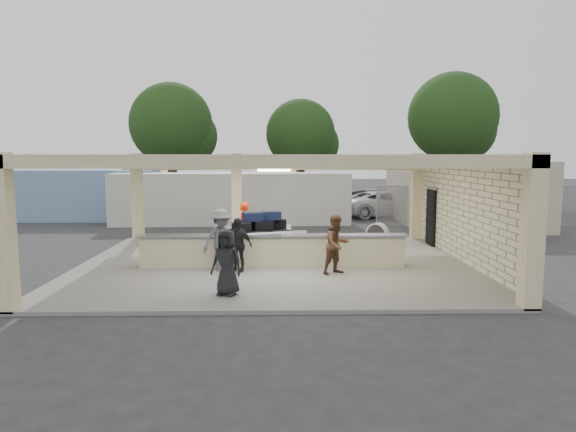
{
  "coord_description": "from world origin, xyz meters",
  "views": [
    {
      "loc": [
        0.17,
        -15.91,
        3.48
      ],
      "look_at": [
        0.49,
        1.0,
        1.47
      ],
      "focal_mm": 32.0,
      "sensor_mm": 36.0,
      "label": 1
    }
  ],
  "objects_px": {
    "passenger_d": "(227,263)",
    "passenger_c": "(221,240)",
    "baggage_counter": "(273,251)",
    "passenger_a": "(337,244)",
    "car_white_b": "(503,204)",
    "container_blue": "(60,195)",
    "drum_fan": "(378,235)",
    "car_dark": "(375,202)",
    "passenger_b": "(238,245)",
    "luggage_cart": "(258,234)",
    "container_white": "(232,198)",
    "baggage_handler": "(243,227)",
    "car_white_a": "(386,204)"
  },
  "relations": [
    {
      "from": "baggage_counter",
      "to": "passenger_b",
      "type": "relative_size",
      "value": 5.18
    },
    {
      "from": "passenger_b",
      "to": "container_blue",
      "type": "xyz_separation_m",
      "value": [
        -10.62,
        13.07,
        0.46
      ]
    },
    {
      "from": "luggage_cart",
      "to": "container_white",
      "type": "relative_size",
      "value": 0.25
    },
    {
      "from": "baggage_handler",
      "to": "passenger_a",
      "type": "height_order",
      "value": "baggage_handler"
    },
    {
      "from": "car_dark",
      "to": "passenger_b",
      "type": "bearing_deg",
      "value": -172.62
    },
    {
      "from": "passenger_a",
      "to": "passenger_b",
      "type": "height_order",
      "value": "passenger_a"
    },
    {
      "from": "passenger_a",
      "to": "car_white_a",
      "type": "distance_m",
      "value": 15.27
    },
    {
      "from": "car_white_b",
      "to": "car_dark",
      "type": "bearing_deg",
      "value": 90.35
    },
    {
      "from": "car_white_b",
      "to": "passenger_d",
      "type": "bearing_deg",
      "value": 156.81
    },
    {
      "from": "luggage_cart",
      "to": "passenger_a",
      "type": "bearing_deg",
      "value": -57.94
    },
    {
      "from": "passenger_d",
      "to": "passenger_c",
      "type": "bearing_deg",
      "value": 118.61
    },
    {
      "from": "luggage_cart",
      "to": "passenger_d",
      "type": "distance_m",
      "value": 4.25
    },
    {
      "from": "baggage_counter",
      "to": "car_white_a",
      "type": "bearing_deg",
      "value": 65.14
    },
    {
      "from": "drum_fan",
      "to": "car_dark",
      "type": "relative_size",
      "value": 0.22
    },
    {
      "from": "drum_fan",
      "to": "car_dark",
      "type": "distance_m",
      "value": 12.38
    },
    {
      "from": "drum_fan",
      "to": "passenger_a",
      "type": "xyz_separation_m",
      "value": [
        -1.96,
        -4.01,
        0.35
      ]
    },
    {
      "from": "car_white_a",
      "to": "car_dark",
      "type": "bearing_deg",
      "value": -6.29
    },
    {
      "from": "baggage_counter",
      "to": "passenger_b",
      "type": "height_order",
      "value": "passenger_b"
    },
    {
      "from": "luggage_cart",
      "to": "car_white_b",
      "type": "bearing_deg",
      "value": 25.23
    },
    {
      "from": "luggage_cart",
      "to": "drum_fan",
      "type": "distance_m",
      "value": 4.73
    },
    {
      "from": "baggage_handler",
      "to": "passenger_a",
      "type": "bearing_deg",
      "value": 46.83
    },
    {
      "from": "baggage_handler",
      "to": "drum_fan",
      "type": "bearing_deg",
      "value": 103.69
    },
    {
      "from": "car_dark",
      "to": "passenger_c",
      "type": "bearing_deg",
      "value": -174.28
    },
    {
      "from": "drum_fan",
      "to": "baggage_handler",
      "type": "height_order",
      "value": "baggage_handler"
    },
    {
      "from": "car_white_a",
      "to": "container_white",
      "type": "distance_m",
      "value": 9.0
    },
    {
      "from": "passenger_b",
      "to": "baggage_counter",
      "type": "bearing_deg",
      "value": 56.03
    },
    {
      "from": "baggage_handler",
      "to": "car_white_a",
      "type": "bearing_deg",
      "value": 152.98
    },
    {
      "from": "passenger_b",
      "to": "container_white",
      "type": "distance_m",
      "value": 11.42
    },
    {
      "from": "passenger_b",
      "to": "passenger_c",
      "type": "xyz_separation_m",
      "value": [
        -0.48,
        0.15,
        0.12
      ]
    },
    {
      "from": "passenger_d",
      "to": "car_dark",
      "type": "relative_size",
      "value": 0.38
    },
    {
      "from": "passenger_a",
      "to": "passenger_c",
      "type": "distance_m",
      "value": 3.38
    },
    {
      "from": "drum_fan",
      "to": "container_blue",
      "type": "bearing_deg",
      "value": -171.79
    },
    {
      "from": "passenger_a",
      "to": "car_white_b",
      "type": "distance_m",
      "value": 17.89
    },
    {
      "from": "passenger_a",
      "to": "container_blue",
      "type": "height_order",
      "value": "container_blue"
    },
    {
      "from": "luggage_cart",
      "to": "car_white_b",
      "type": "height_order",
      "value": "luggage_cart"
    },
    {
      "from": "drum_fan",
      "to": "passenger_d",
      "type": "bearing_deg",
      "value": -88.61
    },
    {
      "from": "car_white_a",
      "to": "container_white",
      "type": "bearing_deg",
      "value": 92.18
    },
    {
      "from": "baggage_counter",
      "to": "car_dark",
      "type": "distance_m",
      "value": 16.33
    },
    {
      "from": "passenger_c",
      "to": "baggage_handler",
      "type": "bearing_deg",
      "value": 49.42
    },
    {
      "from": "container_blue",
      "to": "passenger_d",
      "type": "bearing_deg",
      "value": -55.92
    },
    {
      "from": "baggage_counter",
      "to": "car_dark",
      "type": "bearing_deg",
      "value": 68.4
    },
    {
      "from": "passenger_d",
      "to": "car_white_b",
      "type": "distance_m",
      "value": 21.43
    },
    {
      "from": "passenger_b",
      "to": "car_dark",
      "type": "xyz_separation_m",
      "value": [
        7.03,
        15.83,
        -0.19
      ]
    },
    {
      "from": "passenger_c",
      "to": "passenger_b",
      "type": "bearing_deg",
      "value": -48.7
    },
    {
      "from": "passenger_a",
      "to": "passenger_c",
      "type": "relative_size",
      "value": 0.94
    },
    {
      "from": "baggage_counter",
      "to": "container_white",
      "type": "bearing_deg",
      "value": 101.64
    },
    {
      "from": "drum_fan",
      "to": "luggage_cart",
      "type": "bearing_deg",
      "value": -115.42
    },
    {
      "from": "luggage_cart",
      "to": "container_white",
      "type": "bearing_deg",
      "value": 83.09
    },
    {
      "from": "baggage_counter",
      "to": "passenger_a",
      "type": "bearing_deg",
      "value": -28.69
    },
    {
      "from": "baggage_counter",
      "to": "drum_fan",
      "type": "height_order",
      "value": "baggage_counter"
    }
  ]
}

